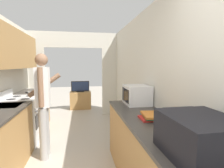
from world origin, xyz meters
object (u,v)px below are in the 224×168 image
object	(u,v)px
range_oven	(22,120)
television	(80,87)
microwave	(137,95)
book_stack	(151,116)
tv_cabinet	(81,100)
person	(43,102)
suitcase	(200,137)
knife	(28,92)

from	to	relation	value
range_oven	television	bearing A→B (deg)	65.72
microwave	book_stack	xyz separation A→B (m)	(-0.08, -0.80, -0.12)
range_oven	microwave	size ratio (longest dim) A/B	2.32
book_stack	tv_cabinet	size ratio (longest dim) A/B	0.44
range_oven	microwave	distance (m)	2.34
person	television	world-z (taller)	person
suitcase	microwave	size ratio (longest dim) A/B	1.24
range_oven	knife	world-z (taller)	range_oven
book_stack	television	xyz separation A→B (m)	(-0.83, 4.28, -0.16)
range_oven	suitcase	xyz separation A→B (m)	(1.96, -2.60, 0.60)
suitcase	knife	world-z (taller)	suitcase
television	knife	world-z (taller)	television
microwave	tv_cabinet	distance (m)	3.72
knife	range_oven	bearing A→B (deg)	-116.42
tv_cabinet	range_oven	bearing A→B (deg)	-113.93
person	tv_cabinet	world-z (taller)	person
person	suitcase	bearing A→B (deg)	-144.31
person	knife	xyz separation A→B (m)	(-0.60, 1.30, -0.01)
person	suitcase	distance (m)	2.40
book_stack	microwave	bearing A→B (deg)	83.98
range_oven	tv_cabinet	distance (m)	2.82
suitcase	book_stack	size ratio (longest dim) A/B	1.77
person	microwave	size ratio (longest dim) A/B	3.81
microwave	knife	bearing A→B (deg)	143.08
range_oven	book_stack	size ratio (longest dim) A/B	3.31
tv_cabinet	suitcase	bearing A→B (deg)	-80.99
tv_cabinet	television	world-z (taller)	television
suitcase	knife	bearing A→B (deg)	121.92
person	microwave	bearing A→B (deg)	-101.19
tv_cabinet	knife	distance (m)	2.36
range_oven	television	xyz separation A→B (m)	(1.14, 2.53, 0.33)
person	knife	distance (m)	1.43
microwave	knife	size ratio (longest dim) A/B	1.41
tv_cabinet	knife	size ratio (longest dim) A/B	2.23
range_oven	microwave	xyz separation A→B (m)	(2.05, -0.95, 0.61)
suitcase	knife	xyz separation A→B (m)	(-2.02, 3.24, -0.14)
television	knife	bearing A→B (deg)	-122.19
person	book_stack	xyz separation A→B (m)	(1.42, -1.09, 0.01)
range_oven	book_stack	world-z (taller)	range_oven
tv_cabinet	television	distance (m)	0.49
suitcase	tv_cabinet	distance (m)	5.29
knife	microwave	bearing A→B (deg)	-68.09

